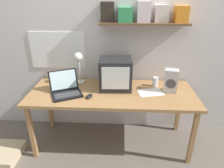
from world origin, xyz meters
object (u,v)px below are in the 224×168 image
(floor_cushion, at_px, (3,154))
(laptop, at_px, (65,88))
(corner_desk, at_px, (112,96))
(computer_mouse, at_px, (89,96))
(desk_lamp, at_px, (78,61))
(juice_glass, at_px, (155,82))
(loose_paper_near_monitor, at_px, (65,83))
(space_heater, at_px, (171,81))
(loose_paper_near_laptop, at_px, (150,92))
(crt_monitor, at_px, (115,74))

(floor_cushion, bearing_deg, laptop, 20.01)
(corner_desk, relative_size, computer_mouse, 16.18)
(desk_lamp, bearing_deg, juice_glass, -7.35)
(desk_lamp, xyz_separation_m, loose_paper_near_monitor, (-0.21, 0.02, -0.30))
(space_heater, distance_m, loose_paper_near_laptop, 0.26)
(loose_paper_near_laptop, xyz_separation_m, floor_cushion, (-1.71, -0.33, -0.69))
(juice_glass, xyz_separation_m, floor_cushion, (-1.79, -0.51, -0.74))
(desk_lamp, distance_m, loose_paper_near_monitor, 0.37)
(laptop, height_order, computer_mouse, laptop)
(desk_lamp, height_order, loose_paper_near_laptop, desk_lamp)
(space_heater, distance_m, loose_paper_near_monitor, 1.30)
(crt_monitor, relative_size, computer_mouse, 3.25)
(computer_mouse, bearing_deg, laptop, 161.48)
(crt_monitor, height_order, loose_paper_near_laptop, crt_monitor)
(crt_monitor, relative_size, loose_paper_near_laptop, 1.22)
(laptop, xyz_separation_m, loose_paper_near_monitor, (-0.09, 0.28, -0.06))
(computer_mouse, bearing_deg, juice_glass, 23.56)
(laptop, xyz_separation_m, space_heater, (1.19, 0.11, 0.07))
(crt_monitor, distance_m, floor_cushion, 1.63)
(desk_lamp, bearing_deg, loose_paper_near_monitor, 167.19)
(loose_paper_near_laptop, bearing_deg, corner_desk, -179.05)
(crt_monitor, distance_m, computer_mouse, 0.41)
(crt_monitor, bearing_deg, floor_cushion, -163.93)
(corner_desk, distance_m, space_heater, 0.69)
(desk_lamp, bearing_deg, space_heater, -14.02)
(space_heater, height_order, computer_mouse, space_heater)
(crt_monitor, height_order, space_heater, crt_monitor)
(desk_lamp, distance_m, loose_paper_near_laptop, 0.92)
(corner_desk, height_order, loose_paper_near_monitor, loose_paper_near_monitor)
(corner_desk, relative_size, juice_glass, 16.17)
(crt_monitor, xyz_separation_m, juice_glass, (0.48, 0.07, -0.13))
(laptop, relative_size, computer_mouse, 3.61)
(juice_glass, relative_size, floor_cushion, 0.29)
(space_heater, distance_m, computer_mouse, 0.94)
(loose_paper_near_monitor, distance_m, loose_paper_near_laptop, 1.08)
(computer_mouse, relative_size, loose_paper_near_laptop, 0.38)
(crt_monitor, relative_size, floor_cushion, 0.94)
(corner_desk, relative_size, crt_monitor, 4.97)
(laptop, height_order, desk_lamp, desk_lamp)
(juice_glass, bearing_deg, desk_lamp, 178.91)
(desk_lamp, bearing_deg, loose_paper_near_laptop, -18.94)
(computer_mouse, relative_size, floor_cushion, 0.29)
(juice_glass, height_order, loose_paper_near_monitor, juice_glass)
(crt_monitor, relative_size, loose_paper_near_monitor, 1.40)
(loose_paper_near_laptop, height_order, floor_cushion, loose_paper_near_laptop)
(desk_lamp, bearing_deg, computer_mouse, -70.06)
(computer_mouse, xyz_separation_m, loose_paper_near_laptop, (0.68, 0.16, -0.01))
(loose_paper_near_monitor, bearing_deg, desk_lamp, -6.55)
(loose_paper_near_monitor, relative_size, floor_cushion, 0.67)
(juice_glass, xyz_separation_m, space_heater, (0.15, -0.13, 0.08))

